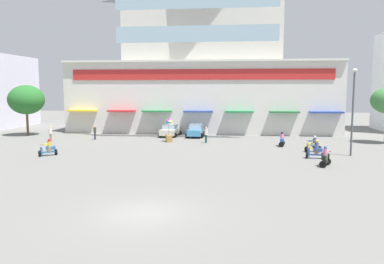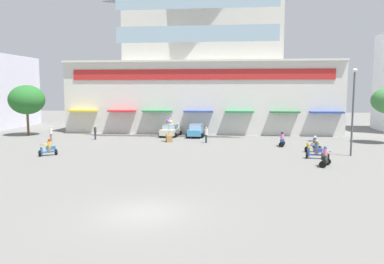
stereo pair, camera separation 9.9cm
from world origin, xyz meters
name	(u,v)px [view 1 (the left image)]	position (x,y,z in m)	size (l,w,h in m)	color
ground_plane	(181,160)	(0.00, 13.00, 0.00)	(128.00, 128.00, 0.00)	slate
colonial_building	(203,69)	(0.00, 36.14, 8.56)	(35.33, 16.81, 20.30)	silver
plaza_tree_0	(26,100)	(-21.08, 26.99, 4.41)	(4.35, 4.13, 6.22)	brown
parked_car_0	(170,130)	(-3.40, 28.07, 0.74)	(2.58, 4.11, 1.46)	beige
parked_car_1	(196,130)	(-0.22, 27.91, 0.77)	(2.36, 4.04, 1.56)	#428BBE
scooter_rider_0	(314,145)	(11.52, 18.29, 0.62)	(1.55, 0.95, 1.51)	black
scooter_rider_1	(325,158)	(11.01, 11.77, 0.65)	(1.14, 1.54, 1.57)	black
scooter_rider_3	(48,149)	(-11.76, 13.89, 0.59)	(1.47, 1.37, 1.47)	black
scooter_rider_4	(315,151)	(10.96, 14.96, 0.66)	(1.45, 0.64, 1.59)	black
scooter_rider_5	(282,140)	(9.08, 21.39, 0.61)	(0.82, 1.53, 1.50)	black
pedestrian_0	(50,133)	(-15.51, 21.79, 0.98)	(0.49, 0.49, 1.72)	#79675E
pedestrian_1	(95,132)	(-11.45, 24.24, 0.92)	(0.42, 0.42, 1.59)	#23253D
pedestrian_2	(206,134)	(1.32, 23.03, 0.99)	(0.45, 0.45, 1.72)	#17343B
streetlamp_near	(353,106)	(14.29, 16.54, 4.31)	(0.40, 0.40, 7.47)	#474C51
balloon_vendor_cart	(169,133)	(-2.76, 23.33, 0.99)	(0.87, 1.05, 2.57)	#9E743C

